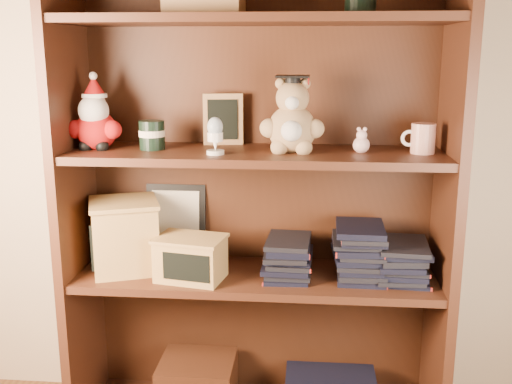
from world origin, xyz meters
TOP-DOWN VIEW (x-y plane):
  - bookcase at (-0.07, 1.36)m, footprint 1.20×0.35m
  - shelf_lower at (-0.06, 1.30)m, footprint 1.14×0.33m
  - shelf_upper at (-0.06, 1.30)m, footprint 1.14×0.33m
  - santa_plush at (-0.56, 1.30)m, footprint 0.17×0.13m
  - teachers_tin at (-0.39, 1.31)m, footprint 0.08×0.08m
  - chalkboard_plaque at (-0.18, 1.42)m, footprint 0.13×0.08m
  - egg_cup at (-0.18, 1.23)m, footprint 0.05×0.05m
  - grad_teddy_bear at (0.05, 1.30)m, footprint 0.19×0.17m
  - pink_figurine at (0.26, 1.31)m, footprint 0.05×0.05m
  - teacher_mug at (0.44, 1.30)m, footprint 0.10×0.07m
  - certificate_frame at (-0.35, 1.44)m, footprint 0.20×0.05m
  - treats_box at (-0.49, 1.30)m, footprint 0.27×0.27m
  - pencils_box at (-0.26, 1.24)m, footprint 0.23×0.19m
  - book_stack_left at (0.04, 1.30)m, footprint 0.14×0.20m
  - book_stack_mid at (0.26, 1.30)m, footprint 0.14×0.20m
  - book_stack_right at (0.39, 1.30)m, footprint 0.14×0.20m

SIDE VIEW (x-z plane):
  - shelf_lower at x=-0.06m, z-range 0.53..0.55m
  - book_stack_left at x=0.04m, z-range 0.55..0.68m
  - book_stack_right at x=0.39m, z-range 0.55..0.68m
  - pencils_box at x=-0.26m, z-range 0.55..0.69m
  - book_stack_mid at x=0.26m, z-range 0.55..0.73m
  - treats_box at x=-0.49m, z-range 0.55..0.78m
  - certificate_frame at x=-0.35m, z-range 0.55..0.81m
  - bookcase at x=-0.07m, z-range -0.02..1.58m
  - shelf_upper at x=-0.06m, z-range 0.93..0.95m
  - pink_figurine at x=0.26m, z-range 0.94..1.02m
  - teacher_mug at x=0.44m, z-range 0.95..1.04m
  - teachers_tin at x=-0.39m, z-range 0.95..1.04m
  - egg_cup at x=-0.18m, z-range 0.95..1.06m
  - chalkboard_plaque at x=-0.18m, z-range 0.95..1.11m
  - santa_plush at x=-0.56m, z-range 0.92..1.16m
  - grad_teddy_bear at x=0.05m, z-range 0.92..1.16m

